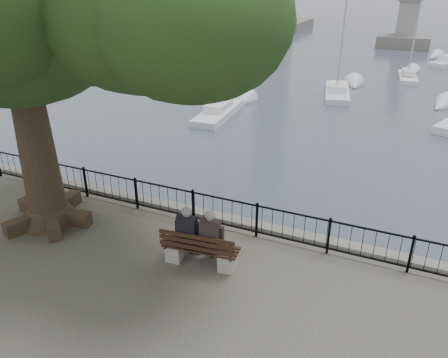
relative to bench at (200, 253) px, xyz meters
The scene contains 11 objects.
harbor 2.48m from the bench, 93.90° to the left, with size 260.00×260.00×1.20m.
railing 1.84m from the bench, 94.97° to the left, with size 22.06×0.06×1.00m.
bench is the anchor object (origin of this frame).
person_left 0.51m from the bench, 166.53° to the left, with size 0.50×0.84×1.63m.
person_right 0.50m from the bench, 27.57° to the left, with size 0.50×0.84×1.63m.
lion_monument 49.30m from the bench, 87.86° to the left, with size 5.76×5.76×8.55m.
sailboat_a 16.26m from the bench, 113.12° to the left, with size 2.00×5.59×9.67m.
sailboat_b 22.75m from the bench, 92.06° to the left, with size 2.66×5.84×11.44m.
sailboat_e 35.79m from the bench, 113.94° to the left, with size 2.54×5.27×11.98m.
sailboat_f 30.48m from the bench, 83.61° to the left, with size 1.77×4.72×9.22m.
sailboat_g 39.51m from the bench, 80.54° to the left, with size 3.47×5.42×10.27m.
Camera 1 is at (4.45, -7.45, 6.72)m, focal length 35.00 mm.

